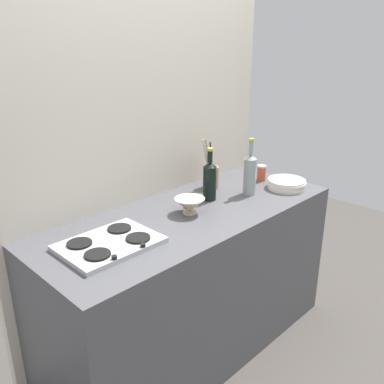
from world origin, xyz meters
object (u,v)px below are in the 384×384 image
object	(u,v)px
wine_bottle_leftmost	(250,173)
condiment_jar_front	(261,173)
plate_stack	(286,184)
mixing_bowl	(190,205)
wine_bottle_mid_left	(210,180)
utensil_crock	(211,176)
stovetop_hob	(109,244)

from	to	relation	value
wine_bottle_leftmost	condiment_jar_front	size ratio (longest dim) A/B	3.32
plate_stack	mixing_bowl	xyz separation A→B (m)	(-0.72, 0.15, 0.02)
wine_bottle_mid_left	utensil_crock	size ratio (longest dim) A/B	0.99
stovetop_hob	utensil_crock	bearing A→B (deg)	12.86
stovetop_hob	mixing_bowl	xyz separation A→B (m)	(0.53, 0.01, 0.03)
plate_stack	wine_bottle_leftmost	xyz separation A→B (m)	(-0.25, 0.11, 0.10)
mixing_bowl	condiment_jar_front	xyz separation A→B (m)	(0.74, 0.06, 0.01)
plate_stack	condiment_jar_front	distance (m)	0.21
mixing_bowl	condiment_jar_front	world-z (taller)	condiment_jar_front
wine_bottle_leftmost	utensil_crock	world-z (taller)	wine_bottle_leftmost
stovetop_hob	wine_bottle_leftmost	bearing A→B (deg)	-2.08
wine_bottle_leftmost	condiment_jar_front	distance (m)	0.30
stovetop_hob	utensil_crock	size ratio (longest dim) A/B	1.39
mixing_bowl	wine_bottle_leftmost	bearing A→B (deg)	-5.33
plate_stack	wine_bottle_mid_left	world-z (taller)	wine_bottle_mid_left
mixing_bowl	plate_stack	bearing A→B (deg)	-11.88
wine_bottle_mid_left	mixing_bowl	distance (m)	0.25
wine_bottle_mid_left	utensil_crock	xyz separation A→B (m)	(0.16, 0.14, -0.05)
mixing_bowl	condiment_jar_front	bearing A→B (deg)	4.50
plate_stack	wine_bottle_leftmost	distance (m)	0.29
utensil_crock	stovetop_hob	bearing A→B (deg)	-167.14
stovetop_hob	mixing_bowl	bearing A→B (deg)	0.81
plate_stack	condiment_jar_front	xyz separation A→B (m)	(0.02, 0.21, 0.02)
wine_bottle_mid_left	mixing_bowl	bearing A→B (deg)	-163.93
plate_stack	wine_bottle_leftmost	size ratio (longest dim) A/B	0.70
plate_stack	utensil_crock	distance (m)	0.49
wine_bottle_mid_left	plate_stack	bearing A→B (deg)	-23.93
wine_bottle_leftmost	wine_bottle_mid_left	distance (m)	0.27
utensil_crock	plate_stack	bearing A→B (deg)	-46.89
condiment_jar_front	mixing_bowl	bearing A→B (deg)	-175.50
plate_stack	utensil_crock	size ratio (longest dim) A/B	0.77
wine_bottle_leftmost	wine_bottle_mid_left	xyz separation A→B (m)	(-0.24, 0.11, -0.01)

